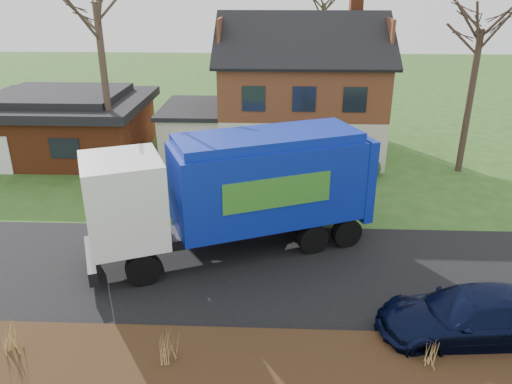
{
  "coord_description": "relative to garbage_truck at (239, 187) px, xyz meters",
  "views": [
    {
      "loc": [
        0.63,
        -15.32,
        9.53
      ],
      "look_at": [
        -0.14,
        2.5,
        2.03
      ],
      "focal_mm": 35.0,
      "sensor_mm": 36.0,
      "label": 1
    }
  ],
  "objects": [
    {
      "name": "navy_wagon",
      "position": [
        6.96,
        -5.0,
        -1.83
      ],
      "size": [
        5.52,
        2.62,
        1.55
      ],
      "primitive_type": "imported",
      "rotation": [
        0.0,
        0.0,
        -1.49
      ],
      "color": "black",
      "rests_on": "ground"
    },
    {
      "name": "main_house",
      "position": [
        2.2,
        12.31,
        1.42
      ],
      "size": [
        12.95,
        8.95,
        9.26
      ],
      "color": "beige",
      "rests_on": "ground"
    },
    {
      "name": "ranch_house",
      "position": [
        -11.28,
        11.4,
        -0.8
      ],
      "size": [
        9.8,
        8.2,
        3.7
      ],
      "color": "brown",
      "rests_on": "ground"
    },
    {
      "name": "tree_front_east",
      "position": [
        11.33,
        9.22,
        6.03
      ],
      "size": [
        3.82,
        3.82,
        10.62
      ],
      "color": "#3D2D24",
      "rests_on": "ground"
    },
    {
      "name": "mulch_verge",
      "position": [
        0.72,
        -6.9,
        -2.46
      ],
      "size": [
        80.0,
        3.5,
        0.3
      ],
      "primitive_type": "cube",
      "color": "#311E10",
      "rests_on": "ground"
    },
    {
      "name": "road",
      "position": [
        0.72,
        -1.6,
        -2.6
      ],
      "size": [
        80.0,
        7.0,
        0.02
      ],
      "primitive_type": "cube",
      "color": "black",
      "rests_on": "ground"
    },
    {
      "name": "grass_clump_west",
      "position": [
        -5.67,
        -6.44,
        -1.83
      ],
      "size": [
        0.37,
        0.3,
        0.97
      ],
      "color": "tan",
      "rests_on": "mulch_verge"
    },
    {
      "name": "ground",
      "position": [
        0.72,
        -1.6,
        -2.61
      ],
      "size": [
        120.0,
        120.0,
        0.0
      ],
      "primitive_type": "plane",
      "color": "#2B4F1A",
      "rests_on": "ground"
    },
    {
      "name": "grass_clump_mid",
      "position": [
        -1.37,
        -6.64,
        -1.81
      ],
      "size": [
        0.36,
        0.29,
        1.0
      ],
      "color": "#A78249",
      "rests_on": "mulch_verge"
    },
    {
      "name": "grass_clump_east",
      "position": [
        5.49,
        -6.43,
        -1.92
      ],
      "size": [
        0.31,
        0.26,
        0.78
      ],
      "color": "tan",
      "rests_on": "mulch_verge"
    },
    {
      "name": "garbage_truck",
      "position": [
        0.0,
        0.0,
        0.0
      ],
      "size": [
        10.84,
        6.66,
        4.53
      ],
      "rotation": [
        0.0,
        0.0,
        0.39
      ],
      "color": "black",
      "rests_on": "ground"
    },
    {
      "name": "silver_sedan",
      "position": [
        -0.66,
        2.55,
        -1.8
      ],
      "size": [
        5.21,
        3.62,
        1.63
      ],
      "primitive_type": "imported",
      "rotation": [
        0.0,
        0.0,
        2.0
      ],
      "color": "#B1B4B9",
      "rests_on": "ground"
    }
  ]
}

